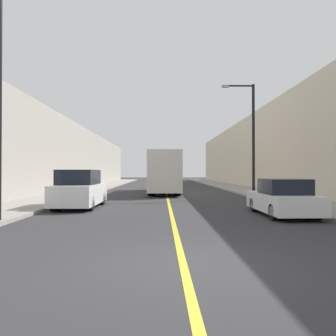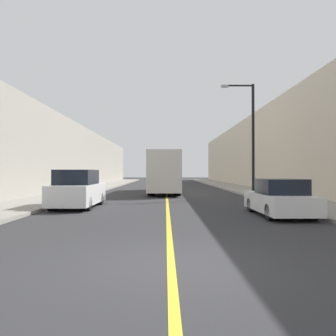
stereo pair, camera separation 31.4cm
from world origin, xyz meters
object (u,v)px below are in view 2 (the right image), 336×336
object	(u,v)px
car_right_near	(280,199)
street_lamp_right	(251,133)
street_lamp_left	(0,86)
bus	(164,172)
parked_suv_left	(78,190)

from	to	relation	value
car_right_near	street_lamp_right	xyz separation A→B (m)	(1.27, 9.48, 3.91)
car_right_near	street_lamp_left	world-z (taller)	street_lamp_left
bus	street_lamp_right	bearing A→B (deg)	-40.92
parked_suv_left	car_right_near	xyz separation A→B (m)	(9.24, -3.19, -0.20)
bus	street_lamp_left	xyz separation A→B (m)	(-5.73, -16.87, 3.00)
parked_suv_left	street_lamp_right	xyz separation A→B (m)	(10.51, 6.29, 3.71)
car_right_near	street_lamp_right	bearing A→B (deg)	82.34
street_lamp_right	street_lamp_left	bearing A→B (deg)	-135.69
bus	street_lamp_left	world-z (taller)	street_lamp_left
bus	street_lamp_right	xyz separation A→B (m)	(6.12, -5.30, 2.77)
street_lamp_left	street_lamp_right	xyz separation A→B (m)	(11.84, 11.56, -0.23)
bus	street_lamp_left	size ratio (longest dim) A/B	1.33
car_right_near	parked_suv_left	bearing A→B (deg)	160.93
bus	car_right_near	bearing A→B (deg)	-71.86
street_lamp_right	parked_suv_left	bearing A→B (deg)	-149.11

